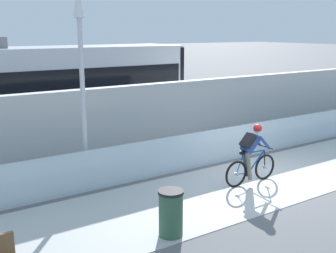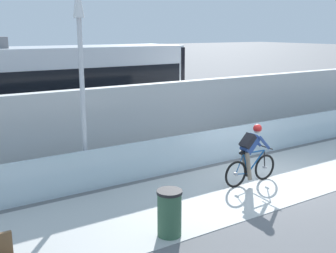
% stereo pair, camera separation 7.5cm
% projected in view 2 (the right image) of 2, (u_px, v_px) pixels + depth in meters
% --- Properties ---
extents(ground_plane, '(200.00, 200.00, 0.00)m').
position_uv_depth(ground_plane, '(269.00, 178.00, 11.50)').
color(ground_plane, slate).
extents(bike_path_deck, '(32.00, 3.20, 0.01)m').
position_uv_depth(bike_path_deck, '(269.00, 178.00, 11.50)').
color(bike_path_deck, beige).
rests_on(bike_path_deck, ground).
extents(glass_parapet, '(32.00, 0.05, 1.08)m').
position_uv_depth(glass_parapet, '(226.00, 145.00, 12.89)').
color(glass_parapet, silver).
rests_on(glass_parapet, ground).
extents(concrete_barrier_wall, '(32.00, 0.36, 2.36)m').
position_uv_depth(concrete_barrier_wall, '(192.00, 115.00, 14.22)').
color(concrete_barrier_wall, silver).
rests_on(concrete_barrier_wall, ground).
extents(tram_rail_near, '(32.00, 0.08, 0.01)m').
position_uv_depth(tram_rail_near, '(155.00, 133.00, 16.52)').
color(tram_rail_near, '#595654').
rests_on(tram_rail_near, ground).
extents(tram_rail_far, '(32.00, 0.08, 0.01)m').
position_uv_depth(tram_rail_far, '(137.00, 126.00, 17.69)').
color(tram_rail_far, '#595654').
rests_on(tram_rail_far, ground).
extents(tram, '(11.06, 2.54, 3.81)m').
position_uv_depth(tram, '(32.00, 93.00, 14.29)').
color(tram, silver).
rests_on(tram, ground).
extents(cyclist_on_bike, '(1.77, 0.58, 1.61)m').
position_uv_depth(cyclist_on_bike, '(251.00, 155.00, 10.94)').
color(cyclist_on_bike, black).
rests_on(cyclist_on_bike, ground).
extents(lamp_post_antenna, '(0.28, 0.28, 5.20)m').
position_uv_depth(lamp_post_antenna, '(81.00, 60.00, 10.14)').
color(lamp_post_antenna, gray).
rests_on(lamp_post_antenna, ground).
extents(trash_bin, '(0.51, 0.51, 0.96)m').
position_uv_depth(trash_bin, '(169.00, 213.00, 8.19)').
color(trash_bin, '#33593F').
rests_on(trash_bin, ground).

